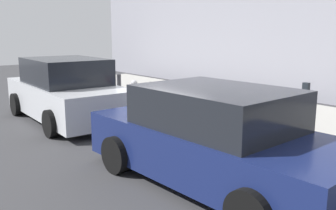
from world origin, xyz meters
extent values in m
plane|color=#333335|center=(0.00, 0.00, 0.00)|extent=(40.00, 40.00, 0.00)
cube|color=#9E9B93|center=(0.00, -2.50, 0.07)|extent=(18.00, 5.00, 0.14)
cube|color=maroon|center=(-2.86, -0.55, 0.50)|extent=(0.51, 0.28, 0.72)
cube|color=black|center=(-2.86, -0.55, 0.50)|extent=(0.51, 0.09, 0.73)
cylinder|color=gray|center=(-3.08, -0.57, 1.00)|extent=(0.02, 0.02, 0.29)
cylinder|color=gray|center=(-2.64, -0.53, 1.00)|extent=(0.02, 0.02, 0.29)
cylinder|color=black|center=(-2.86, -0.55, 1.14)|extent=(0.44, 0.06, 0.02)
cylinder|color=black|center=(-3.08, -0.57, 0.16)|extent=(0.05, 0.02, 0.04)
cylinder|color=black|center=(-2.64, -0.53, 0.16)|extent=(0.05, 0.02, 0.04)
cube|color=navy|center=(-2.31, -0.48, 0.50)|extent=(0.36, 0.23, 0.73)
cube|color=black|center=(-2.31, -0.48, 0.50)|extent=(0.36, 0.06, 0.74)
cylinder|color=gray|center=(-2.45, -0.48, 0.96)|extent=(0.02, 0.02, 0.19)
cylinder|color=gray|center=(-2.16, -0.49, 0.96)|extent=(0.02, 0.02, 0.19)
cylinder|color=black|center=(-2.31, -0.48, 1.06)|extent=(0.29, 0.04, 0.02)
cylinder|color=black|center=(-2.46, -0.48, 0.16)|extent=(0.05, 0.02, 0.04)
cylinder|color=black|center=(-2.16, -0.49, 0.16)|extent=(0.05, 0.02, 0.04)
cube|color=#9EA0A8|center=(-1.78, -0.54, 0.49)|extent=(0.47, 0.26, 0.70)
cube|color=black|center=(-1.78, -0.54, 0.49)|extent=(0.46, 0.08, 0.71)
cylinder|color=gray|center=(-1.97, -0.52, 0.86)|extent=(0.02, 0.02, 0.04)
cylinder|color=gray|center=(-1.59, -0.55, 0.86)|extent=(0.02, 0.02, 0.04)
cylinder|color=black|center=(-1.78, -0.54, 0.88)|extent=(0.39, 0.06, 0.02)
cylinder|color=black|center=(-1.98, -0.52, 0.16)|extent=(0.05, 0.02, 0.04)
cylinder|color=black|center=(-1.58, -0.55, 0.16)|extent=(0.05, 0.02, 0.04)
cube|color=#0F606B|center=(-1.19, -0.52, 0.48)|extent=(0.48, 0.24, 0.68)
cube|color=black|center=(-1.19, -0.52, 0.48)|extent=(0.48, 0.08, 0.69)
cylinder|color=gray|center=(-1.40, -0.54, 0.91)|extent=(0.02, 0.02, 0.19)
cylinder|color=gray|center=(-0.99, -0.51, 0.91)|extent=(0.02, 0.02, 0.19)
cylinder|color=black|center=(-1.19, -0.52, 1.01)|extent=(0.41, 0.06, 0.02)
cylinder|color=black|center=(-1.40, -0.54, 0.16)|extent=(0.05, 0.02, 0.04)
cylinder|color=black|center=(-0.99, -0.51, 0.16)|extent=(0.05, 0.02, 0.04)
cube|color=black|center=(-0.60, -0.54, 0.50)|extent=(0.48, 0.23, 0.72)
cube|color=black|center=(-0.60, -0.54, 0.50)|extent=(0.48, 0.08, 0.73)
cylinder|color=gray|center=(-0.80, -0.56, 0.88)|extent=(0.02, 0.02, 0.04)
cylinder|color=gray|center=(-0.40, -0.52, 0.88)|extent=(0.02, 0.02, 0.04)
cylinder|color=black|center=(-0.60, -0.54, 0.90)|extent=(0.41, 0.06, 0.02)
cylinder|color=black|center=(-0.81, -0.56, 0.16)|extent=(0.05, 0.02, 0.04)
cylinder|color=black|center=(-0.39, -0.52, 0.16)|extent=(0.05, 0.02, 0.04)
cube|color=red|center=(-0.06, -0.53, 0.42)|extent=(0.36, 0.26, 0.57)
cube|color=black|center=(-0.06, -0.53, 0.42)|extent=(0.36, 0.06, 0.58)
cylinder|color=gray|center=(-0.21, -0.53, 0.80)|extent=(0.02, 0.02, 0.19)
cylinder|color=gray|center=(0.08, -0.52, 0.80)|extent=(0.02, 0.02, 0.19)
cylinder|color=black|center=(-0.06, -0.53, 0.90)|extent=(0.29, 0.04, 0.02)
cylinder|color=black|center=(-0.21, -0.53, 0.16)|extent=(0.04, 0.02, 0.04)
cylinder|color=black|center=(0.08, -0.52, 0.16)|extent=(0.04, 0.02, 0.04)
cube|color=#59601E|center=(0.47, -0.54, 0.52)|extent=(0.48, 0.28, 0.76)
cube|color=black|center=(0.47, -0.54, 0.52)|extent=(0.48, 0.06, 0.77)
cylinder|color=gray|center=(0.27, -0.53, 0.92)|extent=(0.02, 0.02, 0.04)
cylinder|color=gray|center=(0.68, -0.55, 0.92)|extent=(0.02, 0.02, 0.04)
cylinder|color=black|center=(0.47, -0.54, 0.94)|extent=(0.41, 0.04, 0.02)
cylinder|color=black|center=(0.26, -0.53, 0.16)|extent=(0.04, 0.02, 0.04)
cylinder|color=black|center=(0.68, -0.55, 0.16)|extent=(0.04, 0.02, 0.04)
cylinder|color=#99999E|center=(1.43, -0.50, 0.46)|extent=(0.20, 0.20, 0.63)
sphere|color=#99999E|center=(1.43, -0.50, 0.82)|extent=(0.21, 0.21, 0.21)
cylinder|color=#99999E|center=(1.58, -0.50, 0.49)|extent=(0.09, 0.10, 0.09)
cylinder|color=#99999E|center=(1.28, -0.50, 0.49)|extent=(0.09, 0.10, 0.09)
cylinder|color=#333338|center=(2.06, -0.35, 0.60)|extent=(0.14, 0.14, 0.91)
cylinder|color=slate|center=(-4.12, -0.75, 0.67)|extent=(0.05, 0.05, 1.05)
cube|color=#1E2328|center=(-4.12, -0.75, 1.30)|extent=(0.12, 0.09, 0.22)
cube|color=#141E4C|center=(-4.06, 1.66, 0.55)|extent=(4.53, 1.98, 0.75)
cube|color=black|center=(-4.06, 1.66, 1.23)|extent=(2.38, 1.77, 0.61)
cylinder|color=black|center=(-2.70, 2.63, 0.32)|extent=(0.65, 0.24, 0.64)
cylinder|color=black|center=(-2.64, 0.77, 0.32)|extent=(0.65, 0.24, 0.64)
cylinder|color=black|center=(-5.41, 0.68, 0.32)|extent=(0.65, 0.24, 0.64)
cube|color=#B2B5BA|center=(1.47, 1.66, 0.59)|extent=(4.61, 2.04, 0.82)
cube|color=black|center=(1.47, 1.66, 1.34)|extent=(2.43, 1.81, 0.67)
cylinder|color=black|center=(2.92, 2.56, 0.32)|extent=(0.65, 0.24, 0.64)
cylinder|color=black|center=(2.85, 0.66, 0.32)|extent=(0.65, 0.24, 0.64)
cylinder|color=black|center=(0.10, 2.66, 0.32)|extent=(0.65, 0.24, 0.64)
cylinder|color=black|center=(0.03, 0.76, 0.32)|extent=(0.65, 0.24, 0.64)
camera|label=1|loc=(-7.89, 5.70, 2.36)|focal=39.45mm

